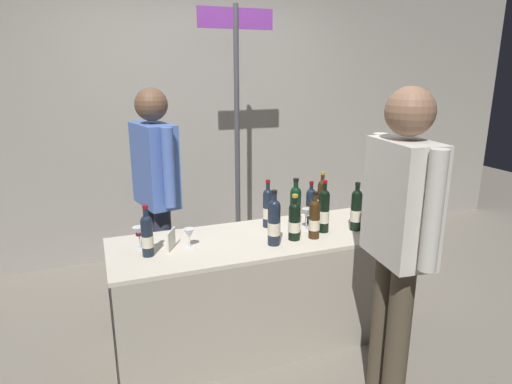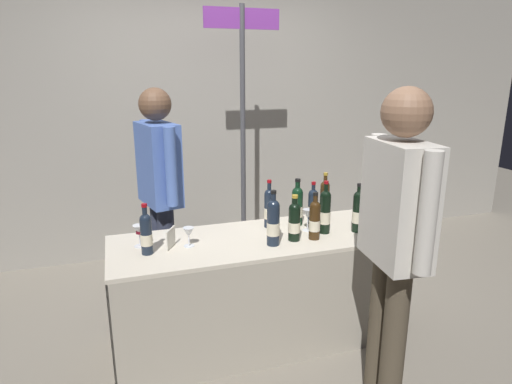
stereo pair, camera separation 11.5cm
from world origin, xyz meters
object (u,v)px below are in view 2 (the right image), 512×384
object	(u,v)px
featured_wine_bottle	(325,200)
wine_glass_near_taster	(308,215)
wine_glass_mid	(189,233)
tasting_table	(256,270)
booth_signpost	(243,113)
vendor_presenter	(160,182)
display_bottle_0	(294,221)
taster_foreground_right	(396,229)
wine_glass_near_vendor	(139,231)

from	to	relation	value
featured_wine_bottle	wine_glass_near_taster	size ratio (longest dim) A/B	2.31
wine_glass_mid	tasting_table	bearing A→B (deg)	1.12
featured_wine_bottle	wine_glass_near_taster	xyz separation A→B (m)	(-0.21, -0.17, -0.04)
wine_glass_near_taster	booth_signpost	xyz separation A→B (m)	(-0.12, 1.09, 0.57)
wine_glass_mid	wine_glass_near_taster	bearing A→B (deg)	1.87
wine_glass_near_taster	vendor_presenter	world-z (taller)	vendor_presenter
featured_wine_bottle	vendor_presenter	distance (m)	1.18
tasting_table	wine_glass_near_taster	distance (m)	0.49
display_bottle_0	booth_signpost	distance (m)	1.34
featured_wine_bottle	taster_foreground_right	xyz separation A→B (m)	(-0.11, -0.97, 0.14)
vendor_presenter	featured_wine_bottle	bearing A→B (deg)	53.96
wine_glass_near_vendor	taster_foreground_right	distance (m)	1.46
featured_wine_bottle	taster_foreground_right	bearing A→B (deg)	-96.46
wine_glass_near_vendor	vendor_presenter	xyz separation A→B (m)	(0.19, 0.56, 0.15)
wine_glass_near_vendor	booth_signpost	size ratio (longest dim) A/B	0.06
tasting_table	display_bottle_0	world-z (taller)	display_bottle_0
featured_wine_bottle	display_bottle_0	size ratio (longest dim) A/B	1.16
tasting_table	wine_glass_near_taster	size ratio (longest dim) A/B	12.41
vendor_presenter	booth_signpost	size ratio (longest dim) A/B	0.73
wine_glass_mid	vendor_presenter	distance (m)	0.68
wine_glass_mid	booth_signpost	size ratio (longest dim) A/B	0.05
wine_glass_near_taster	taster_foreground_right	distance (m)	0.82
vendor_presenter	booth_signpost	xyz separation A→B (m)	(0.76, 0.47, 0.42)
wine_glass_near_taster	taster_foreground_right	world-z (taller)	taster_foreground_right
featured_wine_bottle	wine_glass_mid	bearing A→B (deg)	-168.65
vendor_presenter	taster_foreground_right	xyz separation A→B (m)	(0.98, -1.42, 0.03)
wine_glass_near_taster	booth_signpost	bearing A→B (deg)	96.26
featured_wine_bottle	display_bottle_0	bearing A→B (deg)	-139.63
taster_foreground_right	featured_wine_bottle	bearing A→B (deg)	-0.26
featured_wine_bottle	tasting_table	bearing A→B (deg)	-161.41
booth_signpost	wine_glass_near_vendor	bearing A→B (deg)	-132.79
wine_glass_near_vendor	wine_glass_mid	world-z (taller)	wine_glass_near_vendor
wine_glass_near_vendor	taster_foreground_right	bearing A→B (deg)	-36.43
featured_wine_bottle	wine_glass_near_vendor	bearing A→B (deg)	-175.00
wine_glass_mid	booth_signpost	xyz separation A→B (m)	(0.67, 1.12, 0.59)
wine_glass_near_taster	booth_signpost	world-z (taller)	booth_signpost
wine_glass_mid	vendor_presenter	bearing A→B (deg)	97.97
display_bottle_0	vendor_presenter	distance (m)	1.06
tasting_table	booth_signpost	world-z (taller)	booth_signpost
tasting_table	taster_foreground_right	size ratio (longest dim) A/B	1.08
wine_glass_mid	vendor_presenter	xyz separation A→B (m)	(-0.09, 0.65, 0.17)
taster_foreground_right	display_bottle_0	bearing A→B (deg)	26.47
featured_wine_bottle	wine_glass_mid	world-z (taller)	featured_wine_bottle
wine_glass_near_vendor	wine_glass_near_taster	xyz separation A→B (m)	(1.07, -0.06, 0.01)
featured_wine_bottle	display_bottle_0	xyz separation A→B (m)	(-0.36, -0.30, -0.02)
display_bottle_0	wine_glass_near_vendor	distance (m)	0.94
wine_glass_mid	taster_foreground_right	distance (m)	1.19
tasting_table	taster_foreground_right	xyz separation A→B (m)	(0.46, -0.78, 0.51)
wine_glass_near_taster	vendor_presenter	xyz separation A→B (m)	(-0.88, 0.63, 0.14)
featured_wine_bottle	display_bottle_0	world-z (taller)	featured_wine_bottle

